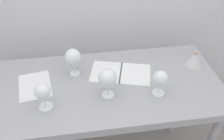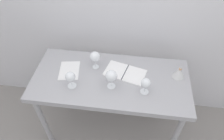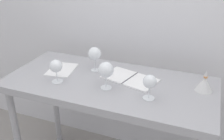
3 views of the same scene
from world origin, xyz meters
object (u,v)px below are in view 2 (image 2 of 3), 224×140
object	(u,v)px
open_notebook	(125,73)
wine_glass_near_right	(146,83)
wine_glass_near_left	(70,77)
wine_glass_far_left	(95,57)
tasting_sheet_upper	(69,70)
wine_glass_near_center	(111,76)
decanter_funnel	(179,73)

from	to	relation	value
open_notebook	wine_glass_near_right	bearing A→B (deg)	-33.04
wine_glass_near_left	wine_glass_far_left	distance (m)	0.30
tasting_sheet_upper	wine_glass_far_left	bearing A→B (deg)	9.24
wine_glass_far_left	wine_glass_near_right	distance (m)	0.52
wine_glass_near_center	wine_glass_near_right	bearing A→B (deg)	-5.06
wine_glass_near_center	decanter_funnel	world-z (taller)	wine_glass_near_center
wine_glass_near_left	open_notebook	bearing A→B (deg)	25.91
wine_glass_near_center	wine_glass_far_left	distance (m)	0.28
wine_glass_near_left	tasting_sheet_upper	distance (m)	0.22
open_notebook	wine_glass_near_left	bearing A→B (deg)	-139.20
wine_glass_far_left	tasting_sheet_upper	size ratio (longest dim) A/B	0.75
wine_glass_near_center	wine_glass_far_left	size ratio (longest dim) A/B	1.00
wine_glass_far_left	tasting_sheet_upper	bearing A→B (deg)	-161.88
open_notebook	decanter_funnel	bearing A→B (deg)	17.45
tasting_sheet_upper	wine_glass_near_left	bearing A→B (deg)	-76.10
wine_glass_far_left	tasting_sheet_upper	xyz separation A→B (m)	(-0.23, -0.08, -0.12)
wine_glass_near_center	wine_glass_near_left	size ratio (longest dim) A/B	1.13
wine_glass_near_right	open_notebook	bearing A→B (deg)	132.07
tasting_sheet_upper	wine_glass_near_right	bearing A→B (deg)	-22.08
wine_glass_near_center	wine_glass_near_right	xyz separation A→B (m)	(0.28, -0.03, -0.02)
wine_glass_near_right	open_notebook	world-z (taller)	wine_glass_near_right
wine_glass_far_left	wine_glass_near_right	xyz separation A→B (m)	(0.46, -0.24, -0.02)
wine_glass_near_right	tasting_sheet_upper	distance (m)	0.72
wine_glass_near_center	wine_glass_far_left	xyz separation A→B (m)	(-0.18, 0.21, 0.00)
wine_glass_near_left	wine_glass_near_center	bearing A→B (deg)	6.72
tasting_sheet_upper	decanter_funnel	distance (m)	0.99
wine_glass_near_right	wine_glass_far_left	bearing A→B (deg)	152.48
wine_glass_near_right	open_notebook	xyz separation A→B (m)	(-0.18, 0.20, -0.10)
wine_glass_near_center	open_notebook	world-z (taller)	wine_glass_near_center
wine_glass_far_left	open_notebook	world-z (taller)	wine_glass_far_left
wine_glass_far_left	open_notebook	xyz separation A→B (m)	(0.28, -0.04, -0.12)
wine_glass_near_left	open_notebook	distance (m)	0.50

